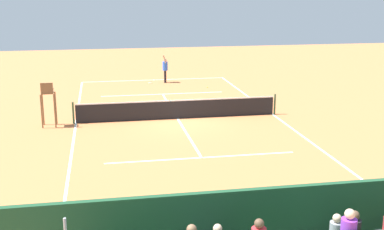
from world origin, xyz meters
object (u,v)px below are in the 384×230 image
tennis_player (165,68)px  tennis_racket (150,83)px  umpire_chair (48,99)px  tennis_net (178,109)px  tennis_ball_near (207,87)px

tennis_player → tennis_racket: (1.07, 0.02, -1.00)m
umpire_chair → tennis_player: (-6.87, -10.18, -0.30)m
tennis_net → tennis_ball_near: tennis_net is taller
tennis_net → umpire_chair: 6.26m
tennis_racket → tennis_net: bearing=92.3°
tennis_player → tennis_racket: 1.47m
tennis_net → tennis_player: tennis_player is taller
tennis_player → tennis_racket: size_ratio=3.29×
tennis_net → tennis_ball_near: bearing=-112.7°
tennis_racket → tennis_player: bearing=-179.0°
tennis_player → tennis_ball_near: size_ratio=29.18×
tennis_ball_near → tennis_racket: bearing=-32.9°
tennis_net → umpire_chair: umpire_chair is taller
umpire_chair → tennis_ball_near: size_ratio=32.42×
umpire_chair → tennis_racket: (-5.80, -10.16, -1.30)m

